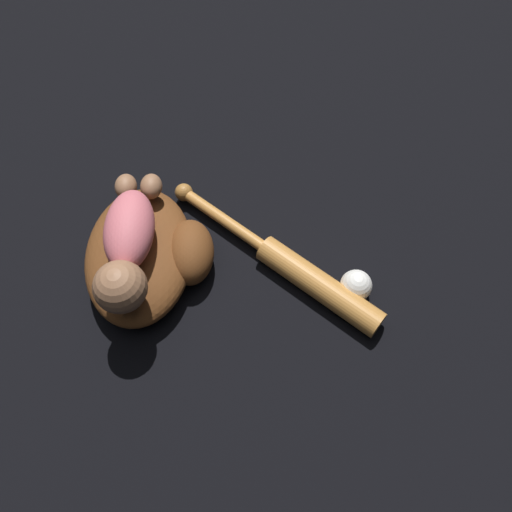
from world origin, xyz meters
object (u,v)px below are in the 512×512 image
at_px(baseball_glove, 148,254).
at_px(baby_figure, 127,244).
at_px(baseball, 356,286).
at_px(baseball_bat, 297,270).

bearing_deg(baseball_glove, baby_figure, -19.08).
bearing_deg(baseball, baby_figure, -85.86).
height_order(baseball_bat, baseball, baseball).
relative_size(baseball_glove, baseball_bat, 0.75).
relative_size(baby_figure, baseball_bat, 0.67).
distance_m(baby_figure, baseball_bat, 0.38).
distance_m(baseball_glove, baseball_bat, 0.34).
height_order(baby_figure, baseball_bat, baby_figure).
bearing_deg(baby_figure, baseball_glove, 160.92).
distance_m(baseball_bat, baseball, 0.14).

